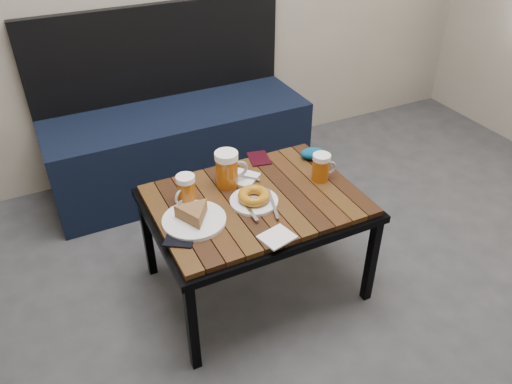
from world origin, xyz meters
name	(u,v)px	position (x,y,z in m)	size (l,w,h in m)	color
bench	(178,139)	(-0.12, 1.76, 0.27)	(1.40, 0.50, 0.95)	black
cafe_table	(256,207)	(-0.11, 0.81, 0.43)	(0.84, 0.62, 0.47)	black
beer_mug_left	(186,189)	(-0.36, 0.91, 0.53)	(0.11, 0.10, 0.12)	#A14C0D
beer_mug_centre	(228,169)	(-0.17, 0.94, 0.55)	(0.14, 0.09, 0.15)	#A14C0D
beer_mug_right	(321,167)	(0.19, 0.81, 0.53)	(0.11, 0.08, 0.12)	#A14C0D
plate_pie	(194,216)	(-0.38, 0.77, 0.50)	(0.24, 0.24, 0.07)	white
plate_bagel	(254,198)	(-0.13, 0.79, 0.49)	(0.19, 0.24, 0.05)	white
napkin_left	(242,178)	(-0.09, 0.96, 0.48)	(0.17, 0.17, 0.01)	white
napkin_right	(277,237)	(-0.15, 0.56, 0.48)	(0.13, 0.12, 0.01)	white
passport_navy	(181,234)	(-0.44, 0.72, 0.48)	(0.10, 0.14, 0.01)	black
passport_burgundy	(259,158)	(0.04, 1.07, 0.47)	(0.09, 0.12, 0.01)	black
knit_pouch	(313,153)	(0.25, 0.97, 0.50)	(0.11, 0.07, 0.05)	navy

